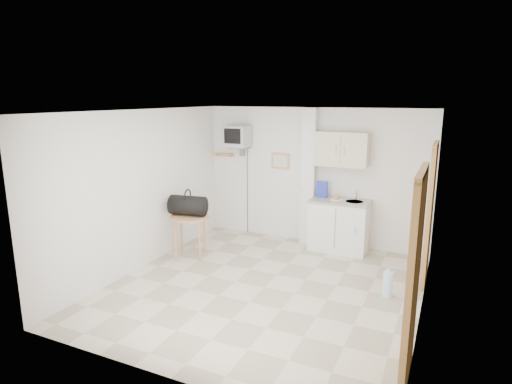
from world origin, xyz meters
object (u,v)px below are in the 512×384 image
at_px(crt_television, 238,137).
at_px(round_table, 190,221).
at_px(duffel_bag, 188,205).
at_px(water_bottle, 388,284).

xyz_separation_m(crt_television, round_table, (-0.18, -1.44, -1.31)).
height_order(crt_television, duffel_bag, crt_television).
bearing_deg(round_table, duffel_bag, 145.17).
relative_size(crt_television, duffel_bag, 3.28).
bearing_deg(water_bottle, duffel_bag, 177.15).
xyz_separation_m(round_table, water_bottle, (3.28, -0.13, -0.45)).
xyz_separation_m(round_table, duffel_bag, (-0.05, 0.03, 0.27)).
relative_size(crt_television, round_table, 2.96).
height_order(crt_television, round_table, crt_television).
bearing_deg(crt_television, round_table, -97.15).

